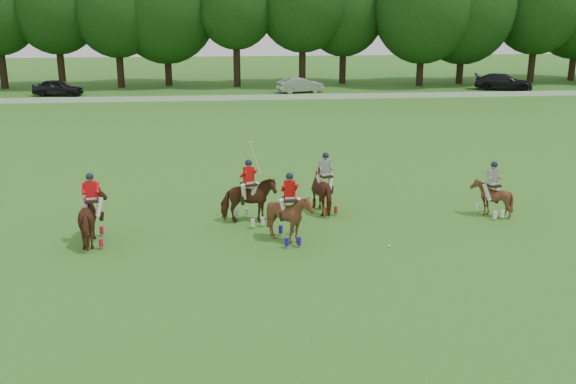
{
  "coord_description": "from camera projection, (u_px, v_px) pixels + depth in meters",
  "views": [
    {
      "loc": [
        -1.62,
        -17.62,
        7.73
      ],
      "look_at": [
        0.63,
        4.2,
        1.4
      ],
      "focal_mm": 40.0,
      "sensor_mm": 36.0,
      "label": 1
    }
  ],
  "objects": [
    {
      "name": "polo_ball",
      "position": [
        389.0,
        246.0,
        21.46
      ],
      "size": [
        0.09,
        0.09,
        0.09
      ],
      "primitive_type": "sphere",
      "color": "white",
      "rests_on": "ground"
    },
    {
      "name": "polo_red_b",
      "position": [
        249.0,
        200.0,
        23.65
      ],
      "size": [
        2.18,
        2.07,
        2.96
      ],
      "color": "#451E12",
      "rests_on": "ground"
    },
    {
      "name": "car_right",
      "position": [
        503.0,
        82.0,
        62.06
      ],
      "size": [
        5.86,
        3.86,
        1.58
      ],
      "primitive_type": "imported",
      "rotation": [
        0.0,
        0.0,
        1.24
      ],
      "color": "black",
      "rests_on": "ground"
    },
    {
      "name": "car_mid",
      "position": [
        300.0,
        85.0,
        60.13
      ],
      "size": [
        4.6,
        2.61,
        1.43
      ],
      "primitive_type": "imported",
      "rotation": [
        0.0,
        0.0,
        1.84
      ],
      "color": "#A7A8AD",
      "rests_on": "ground"
    },
    {
      "name": "polo_red_a",
      "position": [
        93.0,
        218.0,
        21.59
      ],
      "size": [
        1.35,
        2.22,
        2.46
      ],
      "color": "#451E12",
      "rests_on": "ground"
    },
    {
      "name": "ground",
      "position": [
        282.0,
        276.0,
        19.14
      ],
      "size": [
        180.0,
        180.0,
        0.0
      ],
      "primitive_type": "plane",
      "color": "#326C1F",
      "rests_on": "ground"
    },
    {
      "name": "polo_stripe_a",
      "position": [
        325.0,
        190.0,
        25.01
      ],
      "size": [
        1.36,
        2.14,
        2.37
      ],
      "color": "#451E12",
      "rests_on": "ground"
    },
    {
      "name": "polo_red_c",
      "position": [
        290.0,
        217.0,
        21.77
      ],
      "size": [
        1.5,
        1.67,
        2.43
      ],
      "color": "#451E12",
      "rests_on": "ground"
    },
    {
      "name": "boundary_rail",
      "position": [
        241.0,
        98.0,
        55.4
      ],
      "size": [
        120.0,
        0.1,
        0.44
      ],
      "primitive_type": "cube",
      "color": "white",
      "rests_on": "ground"
    },
    {
      "name": "car_left",
      "position": [
        58.0,
        88.0,
        57.94
      ],
      "size": [
        4.61,
        2.39,
        1.5
      ],
      "primitive_type": "imported",
      "rotation": [
        0.0,
        0.0,
        1.43
      ],
      "color": "black",
      "rests_on": "ground"
    },
    {
      "name": "tree_line",
      "position": [
        239.0,
        2.0,
        62.8
      ],
      "size": [
        117.98,
        14.32,
        14.75
      ],
      "color": "black",
      "rests_on": "ground"
    },
    {
      "name": "polo_stripe_b",
      "position": [
        491.0,
        197.0,
        24.5
      ],
      "size": [
        1.43,
        1.53,
        2.15
      ],
      "color": "#451E12",
      "rests_on": "ground"
    }
  ]
}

